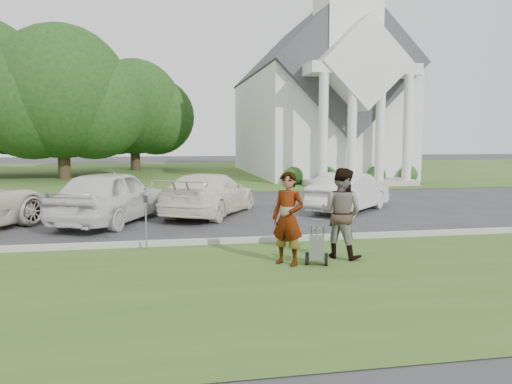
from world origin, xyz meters
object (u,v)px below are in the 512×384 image
object	(u,v)px
tree_back	(134,111)
car_d	(350,192)
person_left	(288,219)
parking_meter_near	(146,215)
person_right	(341,214)
car_b	(112,196)
striping_cart	(317,248)
tree_left	(61,98)
church	(315,91)
car_c	(210,194)

from	to	relation	value
tree_back	car_d	bearing A→B (deg)	-70.34
person_left	parking_meter_near	distance (m)	3.52
person_right	car_d	world-z (taller)	person_right
car_b	car_d	distance (m)	8.20
striping_cart	person_left	bearing A→B (deg)	-174.14
tree_left	tree_back	xyz separation A→B (m)	(4.00, 8.00, -0.38)
church	striping_cart	world-z (taller)	church
person_left	car_b	size ratio (longest dim) A/B	0.39
tree_left	parking_meter_near	size ratio (longest dim) A/B	8.04
tree_back	tree_left	bearing A→B (deg)	-116.57
tree_left	striping_cart	size ratio (longest dim) A/B	10.84
car_b	car_c	distance (m)	3.30
church	car_d	bearing A→B (deg)	-103.13
car_d	person_left	bearing A→B (deg)	104.32
car_c	car_d	distance (m)	5.01
church	person_right	world-z (taller)	church
striping_cart	person_left	size ratio (longest dim) A/B	0.51
striping_cart	parking_meter_near	size ratio (longest dim) A/B	0.74
person_right	parking_meter_near	xyz separation A→B (m)	(-4.24, 1.54, -0.16)
person_right	parking_meter_near	size ratio (longest dim) A/B	1.50
person_right	car_b	bearing A→B (deg)	-3.14
tree_left	car_b	bearing A→B (deg)	-75.13
person_left	person_right	xyz separation A→B (m)	(1.30, 0.40, 0.02)
tree_left	striping_cart	bearing A→B (deg)	-68.50
parking_meter_near	car_b	size ratio (longest dim) A/B	0.27
car_c	tree_left	bearing A→B (deg)	-36.91
tree_left	parking_meter_near	world-z (taller)	tree_left
person_right	parking_meter_near	world-z (taller)	person_right
tree_back	parking_meter_near	distance (m)	30.10
tree_left	car_b	xyz separation A→B (m)	(4.70, -17.70, -4.27)
person_left	parking_meter_near	world-z (taller)	person_left
striping_cart	car_c	distance (m)	7.39
striping_cart	person_left	world-z (taller)	person_left
church	car_b	xyz separation A→B (m)	(-12.31, -18.83, -5.10)
church	tree_left	world-z (taller)	church
person_right	car_d	size ratio (longest dim) A/B	0.47
church	car_c	bearing A→B (deg)	-117.30
parking_meter_near	car_b	world-z (taller)	car_b
church	parking_meter_near	size ratio (longest dim) A/B	18.24
parking_meter_near	church	bearing A→B (deg)	64.09
car_c	car_d	bearing A→B (deg)	-153.15
church	tree_left	xyz separation A→B (m)	(-17.01, -1.13, -0.83)
church	person_left	xyz separation A→B (m)	(-8.20, -24.85, -4.97)
striping_cart	car_c	bearing A→B (deg)	121.54
tree_left	car_b	distance (m)	18.80
car_b	car_d	xyz separation A→B (m)	(8.14, 0.95, -0.14)
car_b	tree_back	bearing A→B (deg)	-65.72
parking_meter_near	car_d	world-z (taller)	car_d
striping_cart	person_left	distance (m)	0.85
church	car_d	distance (m)	19.09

